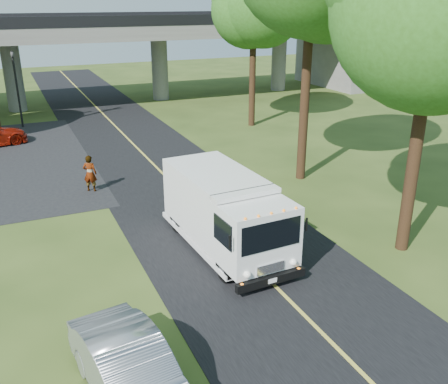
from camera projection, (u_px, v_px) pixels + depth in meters
ground at (284, 296)px, 15.26m from camera, size 120.00×120.00×0.00m
road at (178, 189)px, 23.77m from camera, size 7.00×90.00×0.02m
lane_line at (178, 189)px, 23.76m from camera, size 0.12×90.00×0.01m
overpass at (88, 49)px, 40.84m from camera, size 54.00×10.00×7.30m
traffic_signal at (16, 81)px, 33.96m from camera, size 0.18×0.22×5.20m
tree_right_far at (258, 1)px, 32.60m from camera, size 5.77×5.67×10.99m
step_van at (225, 210)px, 17.66m from camera, size 2.73×6.65×2.74m
silver_sedan at (132, 373)px, 11.05m from camera, size 2.25×4.74×1.50m
pedestrian at (90, 173)px, 23.22m from camera, size 0.77×0.69×1.76m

